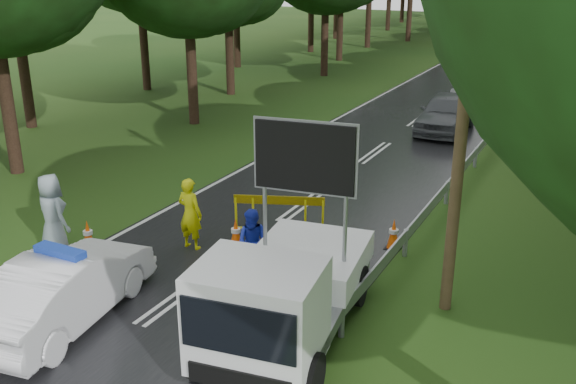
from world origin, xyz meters
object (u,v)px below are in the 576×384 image
Objects in this scene: officer at (190,214)px; queue_car_third at (522,70)px; civilian at (254,243)px; queue_car_first at (446,113)px; barrier at (279,205)px; queue_car_fourth at (520,53)px; work_truck at (282,293)px; police_sedan at (65,289)px; queue_car_second at (478,86)px.

queue_car_third is (3.80, 28.14, -0.27)m from officer.
queue_car_first is at bearing 74.83° from civilian.
queue_car_fourth is (1.13, 33.30, -0.04)m from barrier.
queue_car_fourth reaches higher than queue_car_third.
queue_car_third is at bearing 73.74° from civilian.
work_truck reaches higher than barrier.
police_sedan is at bearing 89.86° from officer.
queue_car_fourth is (-1.41, 37.96, -0.37)m from work_truck.
officer is 0.43× the size of queue_car_fourth.
queue_car_second is (2.74, 25.55, -0.05)m from police_sedan.
queue_car_third is 1.09× the size of queue_car_fourth.
queue_car_fourth reaches higher than barrier.
queue_car_first reaches higher than queue_car_fourth.
queue_car_fourth is at bearing 84.07° from work_truck.
civilian is (-1.86, 2.14, -0.27)m from work_truck.
barrier is (1.63, 5.93, 0.02)m from police_sedan.
queue_car_first is 20.81m from queue_car_fourth.
work_truck is at bearing 148.11° from officer.
officer reaches higher than queue_car_first.
queue_car_first is 7.13m from queue_car_second.
queue_car_second is (-1.44, 24.28, -0.39)m from work_truck.
queue_car_second is at bearing -87.13° from queue_car_fourth.
police_sedan reaches higher than queue_car_first.
work_truck is 2.33× the size of barrier.
queue_car_first is at bearing -107.94° from police_sedan.
barrier is 0.47× the size of queue_car_second.
queue_car_fourth is (-0.14, 20.80, -0.09)m from queue_car_first.
queue_car_third is at bearing 80.84° from queue_car_second.
civilian is 0.34× the size of queue_car_third.
queue_car_second is at bearing 64.96° from barrier.
officer is 21.71m from queue_car_second.
police_sedan reaches higher than queue_car_second.
officer is at bearing -101.50° from police_sedan.
queue_car_first is (-1.28, 17.16, -0.28)m from work_truck.
officer is at bearing -102.09° from queue_car_first.
civilian is (2.14, -0.58, -0.12)m from officer.
police_sedan is at bearing -137.15° from civilian.
police_sedan reaches higher than queue_car_third.
work_truck is at bearing -84.90° from queue_car_fourth.
queue_car_first is at bearing -97.66° from queue_car_third.
civilian is at bearing -133.20° from police_sedan.
barrier is (-2.55, 4.67, -0.33)m from work_truck.
civilian is 28.77m from queue_car_third.
work_truck reaches higher than queue_car_first.
barrier is at bearing -88.99° from queue_car_fourth.
queue_car_third is at bearing -77.37° from queue_car_fourth.
work_truck is 2.85m from civilian.
civilian reaches higher than queue_car_fourth.
work_truck reaches higher than queue_car_fourth.
police_sedan reaches higher than barrier.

